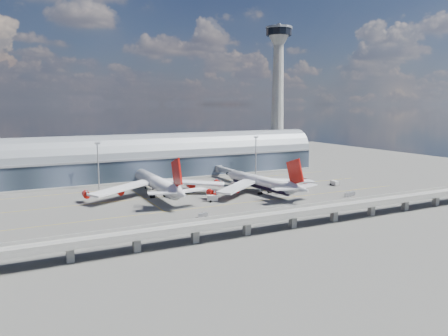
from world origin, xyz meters
name	(u,v)px	position (x,y,z in m)	size (l,w,h in m)	color
ground	(226,199)	(0.00, 0.00, 0.00)	(500.00, 500.00, 0.00)	#474744
taxi_lines	(207,192)	(0.00, 22.11, 0.01)	(200.00, 80.12, 0.01)	gold
terminal	(171,159)	(0.00, 77.99, 11.34)	(200.00, 30.00, 28.00)	#1D2631
control_tower	(278,97)	(85.00, 83.00, 51.64)	(19.00, 19.00, 103.00)	gray
guideway	(293,214)	(0.00, -55.00, 5.29)	(220.00, 8.50, 7.20)	gray
floodlight_mast_left	(98,165)	(-50.00, 55.00, 13.63)	(3.00, 0.70, 25.70)	gray
floodlight_mast_right	(256,155)	(50.00, 55.00, 13.63)	(3.00, 0.70, 25.70)	gray
airliner_left	(158,184)	(-27.41, 21.58, 6.66)	(72.71, 76.34, 23.31)	white
airliner_right	(262,183)	(24.17, 5.37, 5.54)	(64.39, 67.33, 21.35)	white
jet_bridge_left	(146,177)	(-23.87, 53.12, 5.18)	(4.40, 28.00, 7.25)	gray
jet_bridge_right	(228,171)	(27.48, 51.18, 5.18)	(4.40, 32.00, 7.25)	gray
service_truck_0	(173,195)	(-21.87, 15.65, 1.60)	(5.89, 7.71, 3.10)	silver
service_truck_1	(213,198)	(-7.73, -1.03, 1.50)	(5.63, 4.54, 2.98)	silver
service_truck_2	(283,191)	(32.87, -0.59, 1.36)	(7.25, 2.43, 2.60)	silver
service_truck_3	(334,183)	(72.71, 5.28, 1.39)	(2.94, 5.88, 2.72)	silver
service_truck_4	(236,185)	(18.27, 23.47, 1.60)	(4.29, 5.99, 3.16)	silver
service_truck_5	(187,191)	(-11.06, 22.75, 1.35)	(5.81, 4.28, 2.63)	silver
cargo_train_0	(203,215)	(-23.76, -25.56, 0.86)	(5.10, 3.09, 1.65)	gray
cargo_train_1	(347,202)	(45.51, -34.51, 0.82)	(7.01, 4.05, 1.56)	gray
cargo_train_2	(350,194)	(59.63, -21.36, 0.95)	(8.23, 4.30, 1.82)	gray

